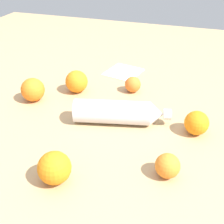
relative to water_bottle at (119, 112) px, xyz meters
name	(u,v)px	position (x,y,z in m)	size (l,w,h in m)	color
ground_plane	(117,125)	(-0.02, 0.00, -0.04)	(2.40, 2.40, 0.00)	tan
water_bottle	(119,112)	(0.00, 0.00, 0.00)	(0.14, 0.31, 0.08)	silver
orange_0	(33,90)	(0.04, 0.34, 0.00)	(0.08, 0.08, 0.08)	orange
orange_1	(168,166)	(-0.19, -0.18, -0.01)	(0.06, 0.06, 0.06)	orange
orange_2	(133,84)	(0.22, 0.01, -0.01)	(0.06, 0.06, 0.06)	orange
orange_3	(77,82)	(0.15, 0.21, 0.00)	(0.08, 0.08, 0.08)	orange
orange_4	(197,123)	(0.02, -0.23, 0.00)	(0.07, 0.07, 0.07)	orange
orange_5	(54,168)	(-0.29, 0.07, 0.00)	(0.08, 0.08, 0.08)	orange
folded_napkin	(123,72)	(0.38, 0.10, -0.03)	(0.15, 0.14, 0.01)	white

